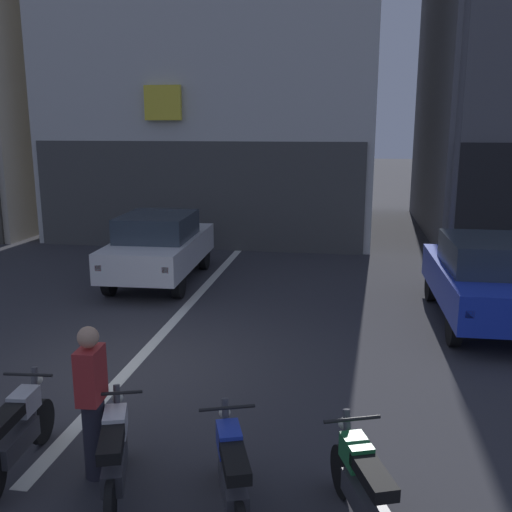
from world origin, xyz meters
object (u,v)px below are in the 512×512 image
(street_lamp, at_px, (460,106))
(car_white_crossing_near, at_px, (160,245))
(motorcycle_blue_row_centre, at_px, (232,473))
(motorcycle_white_row_left_mid, at_px, (115,454))
(person_by_motorcycles, at_px, (92,402))
(motorcycle_green_row_right_mid, at_px, (363,488))
(car_blue_parked_kerbside, at_px, (487,278))
(motorcycle_silver_row_leftmost, at_px, (18,431))

(street_lamp, bearing_deg, car_white_crossing_near, -174.24)
(motorcycle_blue_row_centre, bearing_deg, motorcycle_white_row_left_mid, 174.37)
(car_white_crossing_near, relative_size, person_by_motorcycles, 2.49)
(street_lamp, xyz_separation_m, person_by_motorcycles, (-4.83, -8.30, -3.20))
(street_lamp, distance_m, motorcycle_green_row_right_mid, 9.67)
(motorcycle_green_row_right_mid, bearing_deg, motorcycle_blue_row_centre, 178.78)
(motorcycle_white_row_left_mid, distance_m, motorcycle_blue_row_centre, 1.21)
(car_white_crossing_near, xyz_separation_m, motorcycle_green_row_right_mid, (4.61, -8.06, -0.43))
(street_lamp, bearing_deg, motorcycle_white_row_left_mid, -117.58)
(car_blue_parked_kerbside, height_order, motorcycle_white_row_left_mid, car_blue_parked_kerbside)
(motorcycle_blue_row_centre, xyz_separation_m, person_by_motorcycles, (-1.55, 0.40, 0.40))
(car_blue_parked_kerbside, height_order, motorcycle_silver_row_leftmost, car_blue_parked_kerbside)
(car_blue_parked_kerbside, xyz_separation_m, motorcycle_white_row_left_mid, (-4.76, -6.05, -0.43))
(car_blue_parked_kerbside, bearing_deg, person_by_motorcycles, -131.55)
(motorcycle_green_row_right_mid, xyz_separation_m, person_by_motorcycles, (-2.76, 0.43, 0.40))
(motorcycle_white_row_left_mid, height_order, motorcycle_green_row_right_mid, same)
(motorcycle_blue_row_centre, distance_m, person_by_motorcycles, 1.65)
(motorcycle_silver_row_leftmost, xyz_separation_m, motorcycle_blue_row_centre, (2.41, -0.38, 0.00))
(street_lamp, bearing_deg, motorcycle_silver_row_leftmost, -124.34)
(car_white_crossing_near, height_order, motorcycle_silver_row_leftmost, car_white_crossing_near)
(street_lamp, distance_m, person_by_motorcycles, 10.12)
(car_blue_parked_kerbside, distance_m, motorcycle_white_row_left_mid, 7.71)
(car_white_crossing_near, xyz_separation_m, motorcycle_white_row_left_mid, (2.20, -7.91, -0.43))
(car_white_crossing_near, relative_size, motorcycle_green_row_right_mid, 2.61)
(car_white_crossing_near, xyz_separation_m, street_lamp, (6.68, 0.67, 3.17))
(car_blue_parked_kerbside, relative_size, motorcycle_blue_row_centre, 2.58)
(car_blue_parked_kerbside, height_order, motorcycle_blue_row_centre, car_blue_parked_kerbside)
(car_white_crossing_near, distance_m, street_lamp, 7.42)
(car_blue_parked_kerbside, bearing_deg, motorcycle_silver_row_leftmost, -135.86)
(car_blue_parked_kerbside, distance_m, person_by_motorcycles, 7.70)
(car_white_crossing_near, height_order, motorcycle_green_row_right_mid, car_white_crossing_near)
(motorcycle_white_row_left_mid, bearing_deg, car_white_crossing_near, 105.51)
(car_blue_parked_kerbside, distance_m, motorcycle_blue_row_centre, 7.13)
(street_lamp, height_order, motorcycle_white_row_left_mid, street_lamp)
(motorcycle_blue_row_centre, bearing_deg, street_lamp, 69.36)
(street_lamp, relative_size, motorcycle_silver_row_leftmost, 3.98)
(car_white_crossing_near, relative_size, motorcycle_white_row_left_mid, 2.59)
(motorcycle_green_row_right_mid, bearing_deg, car_white_crossing_near, 119.77)
(motorcycle_silver_row_leftmost, distance_m, motorcycle_green_row_right_mid, 3.64)
(motorcycle_white_row_left_mid, height_order, motorcycle_blue_row_centre, same)
(motorcycle_green_row_right_mid, bearing_deg, car_blue_parked_kerbside, 69.22)
(motorcycle_white_row_left_mid, xyz_separation_m, motorcycle_blue_row_centre, (1.21, -0.12, 0.00))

